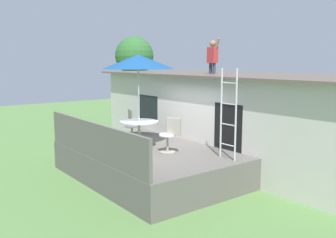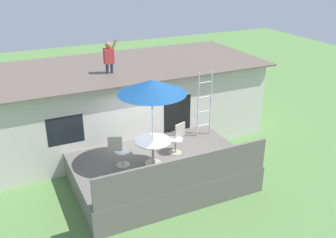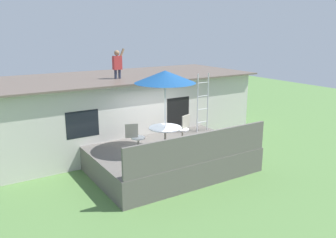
# 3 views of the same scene
# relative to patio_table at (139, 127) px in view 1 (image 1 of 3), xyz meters

# --- Properties ---
(ground_plane) EXTENTS (40.00, 40.00, 0.00)m
(ground_plane) POSITION_rel_patio_table_xyz_m (0.27, 0.14, -1.39)
(ground_plane) COLOR #567F42
(house) EXTENTS (10.50, 4.50, 2.76)m
(house) POSITION_rel_patio_table_xyz_m (0.27, 3.74, 0.00)
(house) COLOR beige
(house) RESTS_ON ground
(deck) EXTENTS (5.04, 3.41, 0.80)m
(deck) POSITION_rel_patio_table_xyz_m (0.27, 0.14, -0.99)
(deck) COLOR #605B56
(deck) RESTS_ON ground
(deck_railing) EXTENTS (4.94, 0.08, 0.90)m
(deck_railing) POSITION_rel_patio_table_xyz_m (0.27, -1.51, -0.14)
(deck_railing) COLOR #605B56
(deck_railing) RESTS_ON deck
(patio_table) EXTENTS (1.04, 1.04, 0.74)m
(patio_table) POSITION_rel_patio_table_xyz_m (0.00, 0.00, 0.00)
(patio_table) COLOR #A59E8C
(patio_table) RESTS_ON deck
(patio_umbrella) EXTENTS (1.90, 1.90, 2.54)m
(patio_umbrella) POSITION_rel_patio_table_xyz_m (0.00, 0.00, 1.76)
(patio_umbrella) COLOR silver
(patio_umbrella) RESTS_ON deck
(step_ladder) EXTENTS (0.52, 0.04, 2.20)m
(step_ladder) POSITION_rel_patio_table_xyz_m (2.30, 1.06, 0.51)
(step_ladder) COLOR silver
(step_ladder) RESTS_ON deck
(person_figure) EXTENTS (0.47, 0.20, 1.11)m
(person_figure) POSITION_rel_patio_table_xyz_m (-0.24, 2.97, 1.99)
(person_figure) COLOR #33384C
(person_figure) RESTS_ON house
(patio_chair_left) EXTENTS (0.61, 0.44, 0.92)m
(patio_chair_left) POSITION_rel_patio_table_xyz_m (-0.89, 0.30, -0.13)
(patio_chair_left) COLOR #A59E8C
(patio_chair_left) RESTS_ON deck
(patio_chair_right) EXTENTS (0.60, 0.44, 0.92)m
(patio_chair_right) POSITION_rel_patio_table_xyz_m (0.94, 0.33, -0.13)
(patio_chair_right) COLOR #A59E8C
(patio_chair_right) RESTS_ON deck
(backyard_tree) EXTENTS (1.87, 1.87, 4.35)m
(backyard_tree) POSITION_rel_patio_table_xyz_m (-7.12, 4.38, 1.98)
(backyard_tree) COLOR brown
(backyard_tree) RESTS_ON ground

